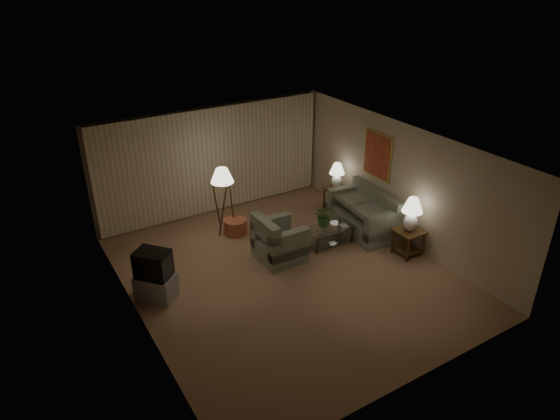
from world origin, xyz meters
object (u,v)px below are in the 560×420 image
at_px(sofa, 363,215).
at_px(table_lamp_far, 337,174).
at_px(side_table_far, 336,195).
at_px(table_lamp_near, 412,212).
at_px(armchair, 280,242).
at_px(vase, 324,226).
at_px(floor_lamp, 223,200).
at_px(tv_cabinet, 156,287).
at_px(coffee_table, 329,233).
at_px(crt_tv, 153,264).
at_px(ottoman, 235,226).
at_px(side_table_near, 408,238).

relative_size(sofa, table_lamp_far, 3.00).
distance_m(side_table_far, table_lamp_near, 2.68).
distance_m(armchair, table_lamp_far, 2.83).
relative_size(table_lamp_far, vase, 4.00).
height_order(table_lamp_near, floor_lamp, floor_lamp).
height_order(table_lamp_far, tv_cabinet, table_lamp_far).
distance_m(coffee_table, tv_cabinet, 4.00).
relative_size(crt_tv, ottoman, 1.42).
distance_m(table_lamp_far, ottoman, 2.90).
distance_m(sofa, ottoman, 3.01).
bearing_deg(sofa, vase, -79.23).
height_order(table_lamp_far, vase, table_lamp_far).
relative_size(side_table_near, tv_cabinet, 0.71).
relative_size(armchair, ottoman, 1.80).
distance_m(side_table_near, ottoman, 3.95).
xyz_separation_m(crt_tv, ottoman, (2.42, 1.48, -0.59)).
relative_size(armchair, side_table_far, 1.61).
xyz_separation_m(side_table_near, table_lamp_near, (-0.00, 0.00, 0.64)).
bearing_deg(crt_tv, vase, 48.53).
distance_m(side_table_near, side_table_far, 2.60).
relative_size(sofa, side_table_far, 3.33).
distance_m(side_table_near, table_lamp_far, 2.66).
xyz_separation_m(table_lamp_near, tv_cabinet, (-5.20, 1.32, -0.80)).
distance_m(side_table_far, crt_tv, 5.37).
bearing_deg(tv_cabinet, table_lamp_far, 63.38).
xyz_separation_m(table_lamp_far, floor_lamp, (-2.96, 0.39, -0.15)).
xyz_separation_m(sofa, side_table_near, (0.15, -1.35, 0.01)).
bearing_deg(side_table_far, vase, -134.96).
bearing_deg(table_lamp_near, ottoman, 134.78).
distance_m(table_lamp_far, coffee_table, 1.94).
relative_size(side_table_near, side_table_far, 1.00).
bearing_deg(table_lamp_far, armchair, -152.42).
height_order(sofa, ottoman, sofa).
xyz_separation_m(armchair, crt_tv, (-2.74, 0.00, 0.36)).
bearing_deg(tv_cabinet, crt_tv, 0.00).
relative_size(sofa, side_table_near, 3.33).
distance_m(sofa, vase, 1.21).
bearing_deg(table_lamp_far, side_table_near, -90.00).
xyz_separation_m(side_table_far, table_lamp_near, (0.00, -2.60, 0.64)).
bearing_deg(armchair, vase, -93.36).
bearing_deg(tv_cabinet, armchair, 49.52).
xyz_separation_m(tv_cabinet, ottoman, (2.42, 1.48, -0.07)).
xyz_separation_m(table_lamp_far, tv_cabinet, (-5.20, -1.28, -0.74)).
relative_size(side_table_far, tv_cabinet, 0.71).
bearing_deg(side_table_near, crt_tv, 165.78).
xyz_separation_m(side_table_far, coffee_table, (-1.20, -1.35, -0.13)).
xyz_separation_m(side_table_far, vase, (-1.35, -1.35, 0.09)).
height_order(tv_cabinet, floor_lamp, floor_lamp).
bearing_deg(sofa, table_lamp_far, 179.15).
xyz_separation_m(side_table_near, vase, (-1.35, 1.25, 0.09)).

